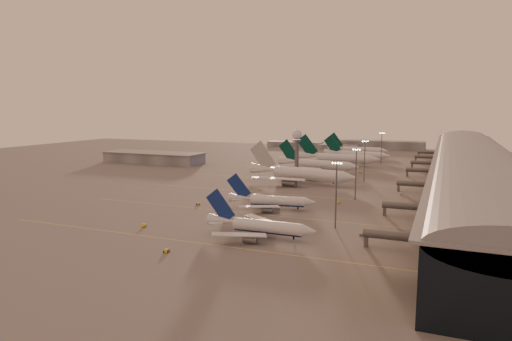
% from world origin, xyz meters
% --- Properties ---
extents(ground, '(700.00, 700.00, 0.00)m').
position_xyz_m(ground, '(0.00, 0.00, 0.00)').
color(ground, '#565353').
rests_on(ground, ground).
extents(taxiway_markings, '(180.00, 185.25, 0.02)m').
position_xyz_m(taxiway_markings, '(30.00, 56.00, 0.01)').
color(taxiway_markings, '#F2E055').
rests_on(taxiway_markings, ground).
extents(terminal, '(57.00, 362.00, 23.04)m').
position_xyz_m(terminal, '(107.88, 110.09, 10.52)').
color(terminal, black).
rests_on(terminal, ground).
extents(hangar, '(82.00, 27.00, 8.50)m').
position_xyz_m(hangar, '(-120.00, 140.00, 4.32)').
color(hangar, slate).
rests_on(hangar, ground).
extents(radar_tower, '(6.40, 6.40, 31.10)m').
position_xyz_m(radar_tower, '(5.00, 120.00, 20.95)').
color(radar_tower, '#56585E').
rests_on(radar_tower, ground).
extents(mast_a, '(3.60, 0.56, 25.00)m').
position_xyz_m(mast_a, '(58.00, 0.00, 13.74)').
color(mast_a, '#56585E').
rests_on(mast_a, ground).
extents(mast_b, '(3.60, 0.56, 25.00)m').
position_xyz_m(mast_b, '(55.00, 55.00, 13.74)').
color(mast_b, '#56585E').
rests_on(mast_b, ground).
extents(mast_c, '(3.60, 0.56, 25.00)m').
position_xyz_m(mast_c, '(50.00, 110.00, 13.74)').
color(mast_c, '#56585E').
rests_on(mast_c, ground).
extents(mast_d, '(3.60, 0.56, 25.00)m').
position_xyz_m(mast_d, '(48.00, 200.00, 13.74)').
color(mast_d, '#56585E').
rests_on(mast_d, ground).
extents(distant_horizon, '(165.00, 37.50, 9.00)m').
position_xyz_m(distant_horizon, '(2.62, 325.14, 3.89)').
color(distant_horizon, slate).
rests_on(distant_horizon, ground).
extents(narrowbody_near, '(40.27, 32.19, 15.75)m').
position_xyz_m(narrowbody_near, '(36.84, -21.04, 3.19)').
color(narrowbody_near, silver).
rests_on(narrowbody_near, ground).
extents(narrowbody_mid, '(38.97, 30.86, 15.32)m').
position_xyz_m(narrowbody_mid, '(25.08, 20.78, 3.10)').
color(narrowbody_mid, silver).
rests_on(narrowbody_mid, ground).
extents(widebody_white, '(67.65, 53.82, 23.90)m').
position_xyz_m(widebody_white, '(17.12, 90.65, 4.14)').
color(widebody_white, silver).
rests_on(widebody_white, ground).
extents(greentail_a, '(59.18, 47.43, 21.62)m').
position_xyz_m(greentail_a, '(13.61, 140.54, 3.82)').
color(greentail_a, silver).
rests_on(greentail_a, ground).
extents(greentail_b, '(64.23, 51.90, 23.34)m').
position_xyz_m(greentail_b, '(18.72, 180.59, 4.12)').
color(greentail_b, silver).
rests_on(greentail_b, ground).
extents(greentail_c, '(56.37, 45.31, 20.49)m').
position_xyz_m(greentail_c, '(25.86, 218.20, 3.62)').
color(greentail_c, silver).
rests_on(greentail_c, ground).
extents(greentail_d, '(56.52, 45.49, 20.53)m').
position_xyz_m(greentail_d, '(19.28, 260.06, 3.63)').
color(greentail_d, silver).
rests_on(greentail_d, ground).
extents(gsv_truck_a, '(6.59, 4.61, 2.51)m').
position_xyz_m(gsv_truck_a, '(-7.27, -25.23, 1.28)').
color(gsv_truck_a, yellow).
rests_on(gsv_truck_a, ground).
extents(gsv_tug_near, '(3.01, 4.03, 1.03)m').
position_xyz_m(gsv_tug_near, '(16.79, -47.50, 0.53)').
color(gsv_tug_near, yellow).
rests_on(gsv_tug_near, ground).
extents(gsv_catering_a, '(4.82, 3.54, 3.62)m').
position_xyz_m(gsv_catering_a, '(68.46, -6.37, 1.81)').
color(gsv_catering_a, '#5D5F62').
rests_on(gsv_catering_a, ground).
extents(gsv_tug_mid, '(3.81, 4.01, 0.99)m').
position_xyz_m(gsv_tug_mid, '(-8.38, 15.69, 0.51)').
color(gsv_tug_mid, yellow).
rests_on(gsv_tug_mid, ground).
extents(gsv_truck_b, '(6.27, 4.17, 2.39)m').
position_xyz_m(gsv_truck_b, '(50.12, 43.43, 1.22)').
color(gsv_truck_b, yellow).
rests_on(gsv_truck_b, ground).
extents(gsv_truck_c, '(5.19, 3.59, 1.98)m').
position_xyz_m(gsv_truck_c, '(3.57, 60.87, 1.01)').
color(gsv_truck_c, yellow).
rests_on(gsv_truck_c, ground).
extents(gsv_catering_b, '(5.70, 3.27, 4.41)m').
position_xyz_m(gsv_catering_b, '(74.12, 76.14, 2.20)').
color(gsv_catering_b, silver).
rests_on(gsv_catering_b, ground).
extents(gsv_tug_far, '(3.20, 3.66, 0.90)m').
position_xyz_m(gsv_tug_far, '(15.95, 98.67, 0.46)').
color(gsv_tug_far, silver).
rests_on(gsv_tug_far, ground).
extents(gsv_truck_d, '(3.32, 5.88, 2.24)m').
position_xyz_m(gsv_truck_d, '(-15.78, 134.78, 1.14)').
color(gsv_truck_d, silver).
rests_on(gsv_truck_d, ground).
extents(gsv_tug_hangar, '(3.52, 2.63, 0.90)m').
position_xyz_m(gsv_tug_hangar, '(41.79, 145.16, 0.46)').
color(gsv_tug_hangar, yellow).
rests_on(gsv_tug_hangar, ground).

